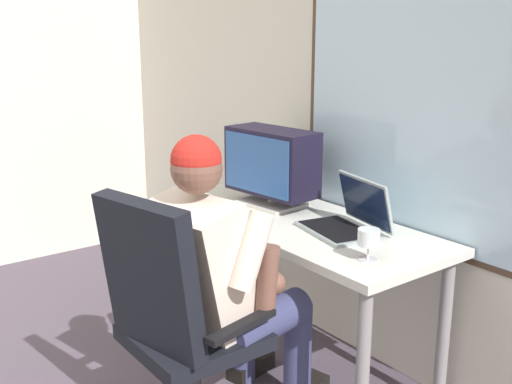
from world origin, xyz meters
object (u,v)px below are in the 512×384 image
Objects in this scene: desk at (295,236)px; crt_monitor at (271,163)px; office_chair at (172,313)px; laptop at (350,217)px; person_seated at (222,277)px; wine_glass at (369,239)px.

desk is 3.02× the size of crt_monitor.
desk is at bearing 106.85° from office_chair.
laptop is (0.03, 0.87, 0.21)m from office_chair.
desk is 1.21× the size of person_seated.
wine_glass reaches higher than desk.
office_chair is 8.42× the size of wine_glass.
person_seated reaches higher than desk.
office_chair is (0.24, -0.80, -0.06)m from desk.
crt_monitor reaches higher than office_chair.
wine_glass is (0.37, 0.42, 0.17)m from person_seated.
person_seated is at bearing -97.26° from laptop.
person_seated is 0.59m from wine_glass.
desk is 0.58m from person_seated.
desk is 1.43× the size of office_chair.
wine_glass is (0.57, -0.13, 0.17)m from desk.
office_chair is 0.78m from wine_glass.
office_chair is 0.85× the size of person_seated.
laptop is 0.36m from wine_glass.
person_seated is 2.50× the size of crt_monitor.
person_seated is at bearing 100.45° from office_chair.
desk is 0.61m from wine_glass.
crt_monitor is 3.99× the size of wine_glass.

